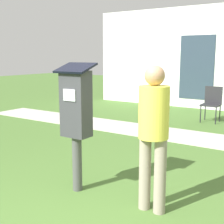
{
  "coord_description": "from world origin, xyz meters",
  "views": [
    {
      "loc": [
        1.81,
        -2.1,
        1.68
      ],
      "look_at": [
        -0.08,
        0.78,
        1.05
      ],
      "focal_mm": 50.0,
      "sensor_mm": 36.0,
      "label": 1
    }
  ],
  "objects": [
    {
      "name": "sidewalk",
      "position": [
        0.0,
        4.03,
        0.01
      ],
      "size": [
        12.0,
        1.1,
        0.02
      ],
      "color": "#B7B2A8",
      "rests_on": "ground"
    },
    {
      "name": "parking_meter",
      "position": [
        -0.59,
        0.77,
        1.02
      ],
      "size": [
        0.44,
        0.31,
        1.59
      ],
      "color": "#4C4C4C",
      "rests_on": "ground"
    },
    {
      "name": "person_standing",
      "position": [
        0.43,
        0.8,
        0.93
      ],
      "size": [
        0.32,
        0.32,
        1.58
      ],
      "rotation": [
        0.0,
        0.0,
        0.64
      ],
      "color": "gray",
      "rests_on": "ground"
    },
    {
      "name": "outdoor_chair_left",
      "position": [
        -0.38,
        5.89,
        0.53
      ],
      "size": [
        0.44,
        0.44,
        0.9
      ],
      "rotation": [
        0.0,
        0.0,
        -0.14
      ],
      "color": "#262628",
      "rests_on": "ground"
    }
  ]
}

